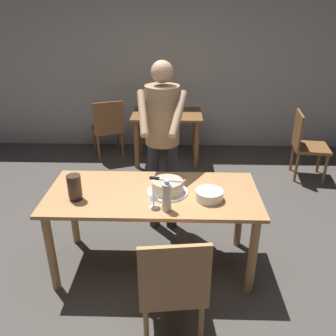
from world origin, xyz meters
The scene contains 14 objects.
ground_plane centered at (0.00, 0.00, 0.00)m, with size 14.00×14.00×0.00m, color #4C4742.
back_wall centered at (0.00, 3.06, 1.35)m, with size 10.00×0.12×2.70m, color #BCB7AD.
main_dining_table centered at (0.00, 0.00, 0.64)m, with size 1.75×0.78×0.75m.
cake_on_platter centered at (0.12, 0.00, 0.80)m, with size 0.34×0.34×0.11m.
cake_knife centered at (0.05, 0.02, 0.87)m, with size 0.27×0.08×0.02m.
plate_stack centered at (0.45, -0.10, 0.79)m, with size 0.22×0.22×0.08m.
wine_glass_near centered at (0.02, -0.24, 0.85)m, with size 0.08×0.08×0.14m.
water_bottle centered at (0.12, -0.27, 0.86)m, with size 0.07×0.07×0.25m.
hurricane_lamp centered at (-0.60, -0.13, 0.86)m, with size 0.11×0.11×0.21m.
person_cutting_cake centered at (0.06, 0.60, 1.08)m, with size 0.47×0.56×1.72m.
chair_near_side centered at (0.18, -0.77, 0.49)m, with size 0.49×0.49×0.90m.
background_table centered at (0.04, 2.36, 0.58)m, with size 1.00×0.70×0.74m.
background_chair_0 centered at (1.91, 1.86, 0.49)m, with size 0.50×0.50×0.90m.
background_chair_1 centered at (-0.85, 2.46, 0.49)m, with size 0.57×0.57×0.90m.
Camera 1 is at (0.20, -2.49, 2.14)m, focal length 36.90 mm.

